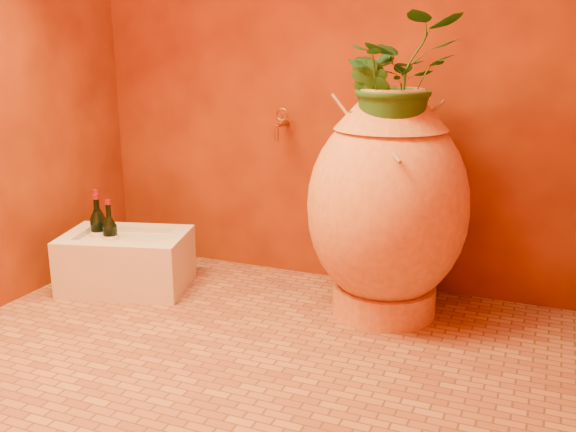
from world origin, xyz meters
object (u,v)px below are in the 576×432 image
at_px(amphora, 387,206).
at_px(wine_bottle_c, 99,234).
at_px(wine_bottle_b, 99,231).
at_px(wall_tap, 281,123).
at_px(wine_bottle_a, 111,238).
at_px(stone_basin, 127,262).

distance_m(amphora, wine_bottle_c, 1.46).
relative_size(wine_bottle_b, wall_tap, 2.11).
bearing_deg(wine_bottle_b, wine_bottle_a, -19.73).
bearing_deg(wine_bottle_c, wine_bottle_b, 121.47).
distance_m(wine_bottle_b, wine_bottle_c, 0.02).
bearing_deg(wine_bottle_c, amphora, 7.90).
relative_size(wine_bottle_a, wine_bottle_c, 0.96).
bearing_deg(wall_tap, wine_bottle_a, -145.40).
bearing_deg(wine_bottle_b, wall_tap, 29.35).
distance_m(stone_basin, wine_bottle_a, 0.15).
relative_size(amphora, stone_basin, 1.48).
xyz_separation_m(wine_bottle_b, wine_bottle_c, (0.01, -0.01, -0.01)).
height_order(wine_bottle_b, wine_bottle_c, wine_bottle_b).
xyz_separation_m(wine_bottle_a, wall_tap, (0.71, 0.49, 0.55)).
height_order(stone_basin, wall_tap, wall_tap).
height_order(wine_bottle_a, wall_tap, wall_tap).
bearing_deg(wall_tap, stone_basin, -144.31).
xyz_separation_m(stone_basin, wine_bottle_c, (-0.16, -0.01, 0.13)).
distance_m(stone_basin, wine_bottle_b, 0.22).
xyz_separation_m(amphora, wine_bottle_a, (-1.33, -0.22, -0.24)).
relative_size(stone_basin, wine_bottle_b, 2.05).
xyz_separation_m(amphora, wine_bottle_c, (-1.42, -0.20, -0.24)).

